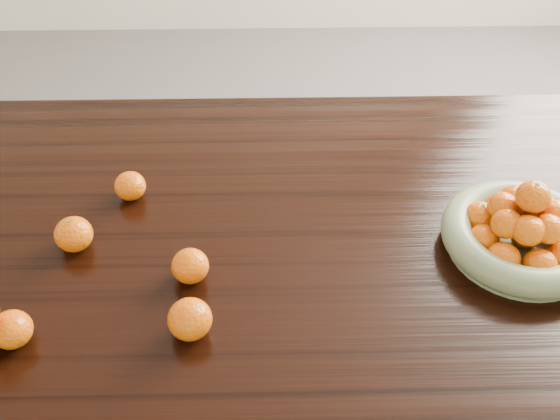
{
  "coord_description": "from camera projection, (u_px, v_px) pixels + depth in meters",
  "views": [
    {
      "loc": [
        -0.02,
        -0.87,
        1.57
      ],
      "look_at": [
        0.0,
        -0.02,
        0.83
      ],
      "focal_mm": 40.0,
      "sensor_mm": 36.0,
      "label": 1
    }
  ],
  "objects": [
    {
      "name": "fruit_bowl",
      "position": [
        522.0,
        233.0,
        1.14
      ],
      "size": [
        0.29,
        0.29,
        0.15
      ],
      "rotation": [
        0.0,
        0.0,
        0.31
      ],
      "color": "gray",
      "rests_on": "dining_table"
    },
    {
      "name": "loose_orange_2",
      "position": [
        190.0,
        266.0,
        1.09
      ],
      "size": [
        0.07,
        0.07,
        0.06
      ],
      "primitive_type": "ellipsoid",
      "color": "orange",
      "rests_on": "dining_table"
    },
    {
      "name": "loose_orange_1",
      "position": [
        190.0,
        319.0,
        1.0
      ],
      "size": [
        0.07,
        0.07,
        0.07
      ],
      "primitive_type": "ellipsoid",
      "color": "orange",
      "rests_on": "dining_table"
    },
    {
      "name": "dining_table",
      "position": [
        279.0,
        267.0,
        1.25
      ],
      "size": [
        2.0,
        1.0,
        0.75
      ],
      "color": "black",
      "rests_on": "ground"
    },
    {
      "name": "loose_orange_3",
      "position": [
        130.0,
        186.0,
        1.26
      ],
      "size": [
        0.06,
        0.06,
        0.06
      ],
      "primitive_type": "ellipsoid",
      "color": "orange",
      "rests_on": "dining_table"
    },
    {
      "name": "loose_orange_0",
      "position": [
        74.0,
        234.0,
        1.15
      ],
      "size": [
        0.07,
        0.07,
        0.07
      ],
      "primitive_type": "ellipsoid",
      "color": "orange",
      "rests_on": "dining_table"
    }
  ]
}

